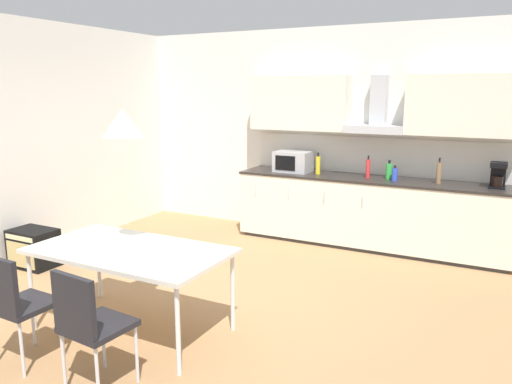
{
  "coord_description": "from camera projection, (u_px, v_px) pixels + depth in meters",
  "views": [
    {
      "loc": [
        2.44,
        -3.77,
        2.02
      ],
      "look_at": [
        0.16,
        0.62,
        1.0
      ],
      "focal_mm": 35.0,
      "sensor_mm": 36.0,
      "label": 1
    }
  ],
  "objects": [
    {
      "name": "chair_near_right",
      "position": [
        88.0,
        319.0,
        3.29
      ],
      "size": [
        0.43,
        0.43,
        0.87
      ],
      "color": "black",
      "rests_on": "ground_plane"
    },
    {
      "name": "bottle_yellow",
      "position": [
        318.0,
        165.0,
        6.65
      ],
      "size": [
        0.06,
        0.06,
        0.29
      ],
      "color": "yellow",
      "rests_on": "kitchen_counter"
    },
    {
      "name": "bottle_blue",
      "position": [
        395.0,
        174.0,
        6.18
      ],
      "size": [
        0.07,
        0.07,
        0.19
      ],
      "color": "blue",
      "rests_on": "kitchen_counter"
    },
    {
      "name": "bottle_green",
      "position": [
        389.0,
        171.0,
        6.29
      ],
      "size": [
        0.08,
        0.08,
        0.24
      ],
      "color": "green",
      "rests_on": "kitchen_counter"
    },
    {
      "name": "bottle_red",
      "position": [
        368.0,
        168.0,
        6.38
      ],
      "size": [
        0.06,
        0.06,
        0.29
      ],
      "color": "red",
      "rests_on": "kitchen_counter"
    },
    {
      "name": "coffee_maker",
      "position": [
        498.0,
        175.0,
        5.71
      ],
      "size": [
        0.18,
        0.19,
        0.3
      ],
      "color": "black",
      "rests_on": "kitchen_counter"
    },
    {
      "name": "bottle_brown",
      "position": [
        439.0,
        173.0,
        5.98
      ],
      "size": [
        0.06,
        0.06,
        0.31
      ],
      "color": "brown",
      "rests_on": "kitchen_counter"
    },
    {
      "name": "backsplash_tile",
      "position": [
        378.0,
        156.0,
        6.6
      ],
      "size": [
        3.47,
        0.02,
        0.49
      ],
      "primitive_type": "cube",
      "color": "silver",
      "rests_on": "kitchen_counter"
    },
    {
      "name": "guitar_amp",
      "position": [
        34.0,
        248.0,
        5.77
      ],
      "size": [
        0.52,
        0.37,
        0.44
      ],
      "color": "black",
      "rests_on": "ground_plane"
    },
    {
      "name": "wall_back",
      "position": [
        320.0,
        133.0,
        6.98
      ],
      "size": [
        6.58,
        0.1,
        2.85
      ],
      "primitive_type": "cube",
      "color": "silver",
      "rests_on": "ground_plane"
    },
    {
      "name": "upper_wall_cabinets",
      "position": [
        377.0,
        105.0,
        6.33
      ],
      "size": [
        3.47,
        0.4,
        0.73
      ],
      "color": "silver"
    },
    {
      "name": "kitchen_counter",
      "position": [
        369.0,
        212.0,
        6.47
      ],
      "size": [
        3.49,
        0.68,
        0.91
      ],
      "color": "#333333",
      "rests_on": "ground_plane"
    },
    {
      "name": "chair_near_left",
      "position": [
        14.0,
        298.0,
        3.62
      ],
      "size": [
        0.41,
        0.41,
        0.87
      ],
      "color": "black",
      "rests_on": "ground_plane"
    },
    {
      "name": "wall_left",
      "position": [
        5.0,
        142.0,
        5.76
      ],
      "size": [
        0.1,
        6.74,
        2.85
      ],
      "primitive_type": "cube",
      "color": "silver",
      "rests_on": "ground_plane"
    },
    {
      "name": "dining_table",
      "position": [
        130.0,
        253.0,
        4.14
      ],
      "size": [
        1.64,
        0.89,
        0.72
      ],
      "color": "silver",
      "rests_on": "ground_plane"
    },
    {
      "name": "ground_plane",
      "position": [
        212.0,
        305.0,
        4.79
      ],
      "size": [
        8.22,
        8.43,
        0.02
      ],
      "primitive_type": "cube",
      "color": "#9E754C"
    },
    {
      "name": "pendant_lamp",
      "position": [
        123.0,
        123.0,
        3.92
      ],
      "size": [
        0.32,
        0.32,
        0.22
      ],
      "primitive_type": "cone",
      "color": "silver"
    },
    {
      "name": "microwave",
      "position": [
        293.0,
        162.0,
        6.84
      ],
      "size": [
        0.48,
        0.35,
        0.28
      ],
      "color": "#ADADB2",
      "rests_on": "kitchen_counter"
    }
  ]
}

